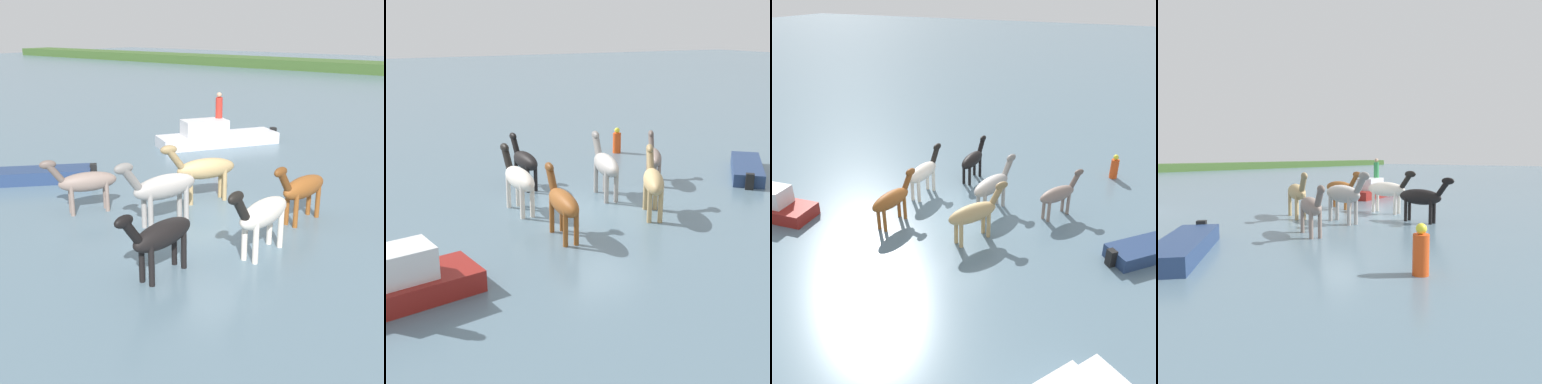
# 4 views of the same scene
# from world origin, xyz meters

# --- Properties ---
(ground_plane) EXTENTS (169.03, 169.03, 0.00)m
(ground_plane) POSITION_xyz_m (0.00, 0.00, 0.00)
(ground_plane) COLOR slate
(horse_chestnut_trailing) EXTENTS (1.59, 2.34, 1.93)m
(horse_chestnut_trailing) POSITION_xyz_m (-1.05, 1.42, 1.07)
(horse_chestnut_trailing) COLOR tan
(horse_chestnut_trailing) RESTS_ON ground_plane
(horse_pinto_flank) EXTENTS (0.58, 2.28, 1.78)m
(horse_pinto_flank) POSITION_xyz_m (1.11, -3.15, 0.98)
(horse_pinto_flank) COLOR black
(horse_pinto_flank) RESTS_ON ground_plane
(horse_gray_outer) EXTENTS (1.09, 2.58, 2.00)m
(horse_gray_outer) POSITION_xyz_m (-0.79, -0.86, 1.10)
(horse_gray_outer) COLOR #9E9993
(horse_gray_outer) RESTS_ON ground_plane
(horse_mid_herd) EXTENTS (0.80, 2.37, 1.83)m
(horse_mid_herd) POSITION_xyz_m (2.16, 1.71, 1.01)
(horse_mid_herd) COLOR brown
(horse_mid_herd) RESTS_ON ground_plane
(horse_dun_straggler) EXTENTS (0.64, 2.47, 1.93)m
(horse_dun_straggler) POSITION_xyz_m (2.33, -0.85, 1.06)
(horse_dun_straggler) COLOR silver
(horse_dun_straggler) RESTS_ON ground_plane
(horse_rear_stallion) EXTENTS (1.40, 2.08, 1.72)m
(horse_rear_stallion) POSITION_xyz_m (-3.25, -1.48, 0.95)
(horse_rear_stallion) COLOR gray
(horse_rear_stallion) RESTS_ON ground_plane
(boat_tender_starboard) EXTENTS (4.35, 5.63, 1.37)m
(boat_tender_starboard) POSITION_xyz_m (-5.16, 8.05, 0.33)
(boat_tender_starboard) COLOR silver
(boat_tender_starboard) RESTS_ON ground_plane
(boat_skiff_near) EXTENTS (3.44, 3.56, 0.72)m
(boat_skiff_near) POSITION_xyz_m (-7.00, -0.52, 0.16)
(boat_skiff_near) COLOR navy
(boat_skiff_near) RESTS_ON ground_plane
(person_helmsman_aft) EXTENTS (0.32, 0.32, 1.19)m
(person_helmsman_aft) POSITION_xyz_m (-5.22, 8.39, 1.77)
(person_helmsman_aft) COLOR red
(person_helmsman_aft) RESTS_ON boat_tender_starboard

